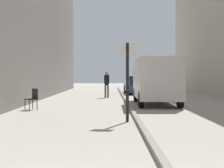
# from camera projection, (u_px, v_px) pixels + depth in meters

# --- Properties ---
(ground_plane) EXTENTS (80.00, 80.00, 0.00)m
(ground_plane) POSITION_uv_depth(u_px,v_px,m) (97.00, 106.00, 14.55)
(ground_plane) COLOR #A8A093
(kerb_strip) EXTENTS (0.16, 40.00, 0.12)m
(kerb_strip) POSITION_uv_depth(u_px,v_px,m) (129.00, 105.00, 14.56)
(kerb_strip) COLOR gray
(kerb_strip) RESTS_ON ground_plane
(pedestrian_mid_block) EXTENTS (0.35, 0.23, 1.77)m
(pedestrian_mid_block) POSITION_uv_depth(u_px,v_px,m) (107.00, 83.00, 20.12)
(pedestrian_mid_block) COLOR brown
(pedestrian_mid_block) RESTS_ON ground_plane
(delivery_van) EXTENTS (2.09, 4.88, 2.40)m
(delivery_van) POSITION_uv_depth(u_px,v_px,m) (156.00, 80.00, 15.51)
(delivery_van) COLOR silver
(delivery_van) RESTS_ON ground_plane
(parked_car) EXTENTS (2.02, 4.29, 1.45)m
(parked_car) POSITION_uv_depth(u_px,v_px,m) (137.00, 85.00, 24.34)
(parked_car) COLOR navy
(parked_car) RESTS_ON ground_plane
(street_sign_post) EXTENTS (0.60, 0.12, 2.60)m
(street_sign_post) POSITION_uv_depth(u_px,v_px,m) (127.00, 75.00, 9.75)
(street_sign_post) COLOR black
(street_sign_post) RESTS_ON ground_plane
(cafe_chair_near_window) EXTENTS (0.62, 0.62, 0.94)m
(cafe_chair_near_window) POSITION_uv_depth(u_px,v_px,m) (33.00, 97.00, 13.21)
(cafe_chair_near_window) COLOR black
(cafe_chair_near_window) RESTS_ON ground_plane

